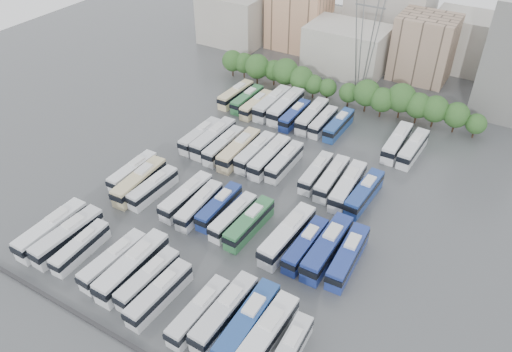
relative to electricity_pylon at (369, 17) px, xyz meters
The scene contains 51 objects.
ground 53.41m from the electricity_pylon, 92.29° to the right, with size 220.00×220.00×0.00m, color #424447.
parapet 85.04m from the electricity_pylon, 91.38° to the right, with size 56.00×0.50×0.50m, color #2D2D30.
tree_line 16.49m from the electricity_pylon, 106.14° to the right, with size 64.96×7.85×8.24m.
city_buildings 26.15m from the electricity_pylon, 113.40° to the left, with size 102.00×35.00×20.00m.
electricity_pylon is the anchor object (origin of this frame).
bus_r0_s0 79.48m from the electricity_pylon, 107.65° to the right, with size 2.92×13.19×4.13m.
bus_r0_s1 78.31m from the electricity_pylon, 105.33° to the right, with size 3.24×12.95×4.03m.
bus_r0_s2 78.09m from the electricity_pylon, 102.80° to the right, with size 2.82×10.99×3.42m.
bus_r0_s4 76.49m from the electricity_pylon, 97.99° to the right, with size 3.15×12.11×3.77m.
bus_r0_s5 75.66m from the electricity_pylon, 95.34° to the right, with size 2.99×13.69×4.29m.
bus_r0_s6 75.97m from the electricity_pylon, 92.74° to the right, with size 2.96×11.64×3.62m.
bus_r0_s7 77.16m from the electricity_pylon, 90.27° to the right, with size 3.03×11.91×3.71m.
bus_r0_s9 77.09m from the electricity_pylon, 85.28° to the right, with size 2.80×11.67×3.64m.
bus_r0_s10 75.81m from the electricity_pylon, 82.75° to the right, with size 3.07×12.93×4.04m.
bus_r0_s11 76.33m from the electricity_pylon, 79.99° to the right, with size 3.23×13.51×4.22m.
bus_r0_s12 77.63m from the electricity_pylon, 77.82° to the right, with size 3.16×13.64×4.27m.
bus_r0_s13 78.55m from the electricity_pylon, 75.31° to the right, with size 2.85×11.02×3.43m.
bus_r1_s0 62.26m from the electricity_pylon, 112.96° to the right, with size 2.53×11.44×3.59m.
bus_r1_s1 62.74m from the electricity_pylon, 109.37° to the right, with size 3.36×12.90×4.01m.
bus_r1_s2 61.81m from the electricity_pylon, 106.61° to the right, with size 2.84×11.31×3.53m.
bus_r1_s4 59.42m from the electricity_pylon, 100.38° to the right, with size 2.93×12.20×3.81m.
bus_r1_s5 59.61m from the electricity_pylon, 96.98° to the right, with size 3.01×11.64×3.62m.
bus_r1_s6 57.90m from the electricity_pylon, 94.02° to the right, with size 2.58×11.30×3.54m.
bus_r1_s7 58.75m from the electricity_pylon, 90.38° to the right, with size 2.87×11.27×3.51m.
bus_r1_s8 58.86m from the electricity_pylon, 87.12° to the right, with size 2.96×11.96×3.73m.
bus_r1_s10 59.08m from the electricity_pylon, 80.23° to the right, with size 3.64×13.68×4.25m.
bus_r1_s11 60.03m from the electricity_pylon, 77.00° to the right, with size 2.76×11.68×3.65m.
bus_r1_s12 59.84m from the electricity_pylon, 73.65° to the right, with size 3.04×13.69×4.29m.
bus_r1_s13 60.88m from the electricity_pylon, 70.42° to the right, with size 3.30×12.71×3.95m.
bus_r2_s1 46.57m from the electricity_pylon, 117.33° to the right, with size 2.68×11.78×3.69m.
bus_r2_s2 44.89m from the electricity_pylon, 113.95° to the right, with size 2.90×12.95×4.06m.
bus_r2_s3 44.76m from the electricity_pylon, 109.25° to the right, with size 2.67×11.92×3.73m.
bus_r2_s4 43.63m from the electricity_pylon, 104.56° to the right, with size 3.19×12.99×4.05m.
bus_r2_s5 42.11m from the electricity_pylon, 100.44° to the right, with size 2.67×12.09×3.79m.
bus_r2_s6 41.81m from the electricity_pylon, 95.58° to the right, with size 2.81×12.66×3.97m.
bus_r2_s7 41.39m from the electricity_pylon, 90.83° to the right, with size 2.63×11.66×3.65m.
bus_r2_s9 41.92m from the electricity_pylon, 80.80° to the right, with size 2.80×11.28×3.52m.
bus_r2_s10 42.73m from the electricity_pylon, 76.09° to the right, with size 3.08×12.03×3.75m.
bus_r2_s11 44.34m from the electricity_pylon, 71.65° to the right, with size 3.33×12.98×4.04m.
bus_r2_s12 45.66m from the electricity_pylon, 67.63° to the right, with size 3.17×12.28×3.82m.
bus_r3_s0 34.77m from the electricity_pylon, 140.70° to the right, with size 3.00×11.72×3.65m.
bus_r3_s1 32.89m from the electricity_pylon, 135.32° to the right, with size 2.51×11.18×3.50m.
bus_r3_s2 31.84m from the electricity_pylon, 128.81° to the right, with size 2.54×11.15×3.49m.
bus_r3_s3 28.78m from the electricity_pylon, 125.81° to the right, with size 2.91×13.34×4.18m.
bus_r3_s4 27.12m from the electricity_pylon, 118.96° to the right, with size 3.32×13.66×4.26m.
bus_r3_s5 27.74m from the electricity_pylon, 108.81° to the right, with size 2.51×11.26×3.53m.
bus_r3_s6 25.87m from the electricity_pylon, 100.30° to the right, with size 3.15×12.70×3.96m.
bus_r3_s7 26.29m from the electricity_pylon, 91.57° to the right, with size 2.41×10.83×3.39m.
bus_r3_s8 26.12m from the electricity_pylon, 81.54° to the right, with size 2.57×11.42×3.58m.
bus_r3_s12 30.77m from the electricity_pylon, 51.92° to the right, with size 2.87×12.61×3.95m.
bus_r3_s13 32.97m from the electricity_pylon, 47.00° to the right, with size 3.12×12.20×3.80m.
Camera 1 is at (36.86, -58.00, 56.76)m, focal length 35.00 mm.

